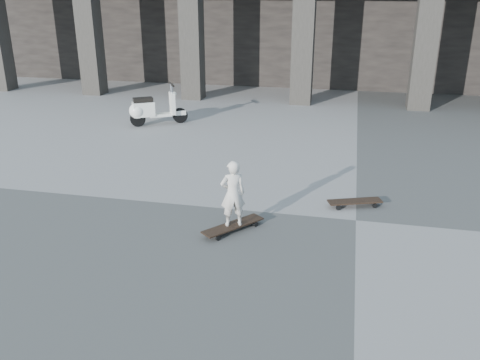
% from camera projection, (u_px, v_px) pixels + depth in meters
% --- Properties ---
extents(ground, '(90.00, 90.00, 0.00)m').
position_uv_depth(ground, '(356.00, 220.00, 8.15)').
color(ground, '#464644').
rests_on(ground, ground).
extents(longboard, '(0.84, 0.97, 0.10)m').
position_uv_depth(longboard, '(233.00, 226.00, 7.77)').
color(longboard, black).
rests_on(longboard, ground).
extents(skateboard_spare, '(0.94, 0.54, 0.11)m').
position_uv_depth(skateboard_spare, '(355.00, 202.00, 8.63)').
color(skateboard_spare, black).
rests_on(skateboard_spare, ground).
extents(child, '(0.44, 0.38, 1.03)m').
position_uv_depth(child, '(233.00, 194.00, 7.58)').
color(child, silver).
rests_on(child, longboard).
extents(scooter, '(1.39, 0.97, 1.09)m').
position_uv_depth(scooter, '(149.00, 110.00, 13.53)').
color(scooter, black).
rests_on(scooter, ground).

